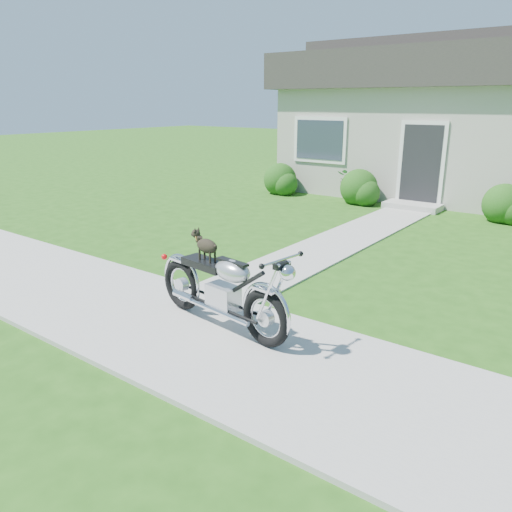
{
  "coord_description": "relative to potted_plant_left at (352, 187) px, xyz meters",
  "views": [
    {
      "loc": [
        2.85,
        -3.9,
        2.64
      ],
      "look_at": [
        -0.82,
        1.0,
        0.75
      ],
      "focal_mm": 35.0,
      "sensor_mm": 36.0,
      "label": 1
    }
  ],
  "objects": [
    {
      "name": "ground",
      "position": [
        3.2,
        -8.55,
        -0.42
      ],
      "size": [
        80.0,
        80.0,
        0.0
      ],
      "primitive_type": "plane",
      "color": "#235114",
      "rests_on": "ground"
    },
    {
      "name": "sidewalk",
      "position": [
        3.2,
        -8.55,
        -0.4
      ],
      "size": [
        24.0,
        2.2,
        0.04
      ],
      "primitive_type": "cube",
      "color": "#9E9B93",
      "rests_on": "ground"
    },
    {
      "name": "walkway",
      "position": [
        1.7,
        -3.55,
        -0.41
      ],
      "size": [
        1.2,
        8.0,
        0.03
      ],
      "primitive_type": "cube",
      "color": "#9E9B93",
      "rests_on": "ground"
    },
    {
      "name": "shrub_row",
      "position": [
        2.93,
        -0.05,
        -0.01
      ],
      "size": [
        11.5,
        1.01,
        1.01
      ],
      "color": "#1F4C14",
      "rests_on": "ground"
    },
    {
      "name": "potted_plant_left",
      "position": [
        0.0,
        0.0,
        0.0
      ],
      "size": [
        0.81,
        0.89,
        0.85
      ],
      "primitive_type": "imported",
      "rotation": [
        0.0,
        0.0,
        4.5
      ],
      "color": "#155115",
      "rests_on": "ground"
    },
    {
      "name": "motorcycle_with_dog",
      "position": [
        2.43,
        -8.27,
        0.12
      ],
      "size": [
        2.22,
        0.63,
        1.13
      ],
      "rotation": [
        0.0,
        0.0,
        -0.13
      ],
      "color": "black",
      "rests_on": "sidewalk"
    }
  ]
}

